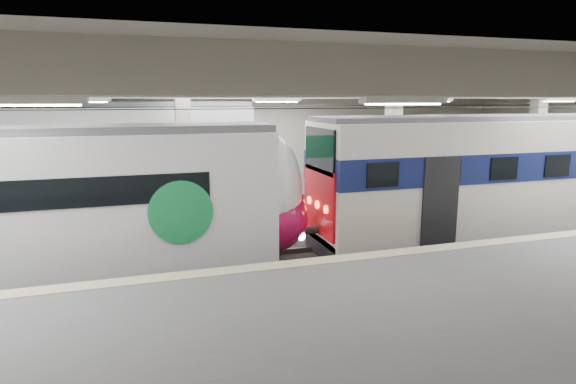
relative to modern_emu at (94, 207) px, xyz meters
name	(u,v)px	position (x,y,z in m)	size (l,w,h in m)	color
station_hall	(316,165)	(5.75, -1.74, 1.13)	(36.00, 24.00, 5.75)	black
modern_emu	(94,207)	(0.00, 0.00, 0.00)	(13.23, 2.73, 4.29)	white
older_rer	(496,176)	(13.17, 0.00, 0.21)	(13.44, 2.97, 4.43)	beige
far_train	(37,168)	(-2.25, 5.50, 0.40)	(15.47, 3.29, 4.87)	white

